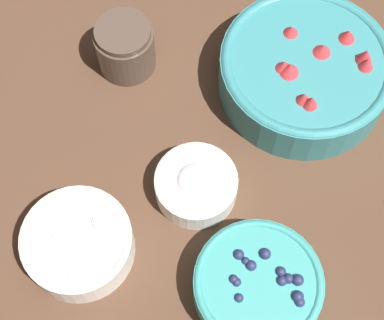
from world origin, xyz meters
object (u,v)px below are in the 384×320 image
bowl_cream (193,185)px  bowl_strawberries (305,70)px  bowl_blueberries (258,285)px  jar_chocolate (125,48)px  bowl_bananas (78,243)px

bowl_cream → bowl_strawberries: bearing=-144.2°
bowl_blueberries → jar_chocolate: size_ratio=1.84×
bowl_strawberries → bowl_blueberries: size_ratio=1.52×
jar_chocolate → bowl_bananas: bearing=70.0°
bowl_bananas → bowl_strawberries: bearing=-151.3°
bowl_bananas → bowl_cream: bearing=-161.2°
bowl_blueberries → jar_chocolate: jar_chocolate is taller
bowl_blueberries → bowl_cream: size_ratio=1.44×
bowl_blueberries → bowl_cream: bowl_blueberries is taller
bowl_bananas → jar_chocolate: size_ratio=1.63×
bowl_blueberries → bowl_strawberries: bearing=-115.2°
bowl_blueberries → bowl_bananas: (0.22, -0.10, 0.00)m
bowl_bananas → jar_chocolate: 0.31m
bowl_strawberries → bowl_bananas: bearing=28.7°
bowl_strawberries → bowl_bananas: (0.37, 0.20, -0.01)m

